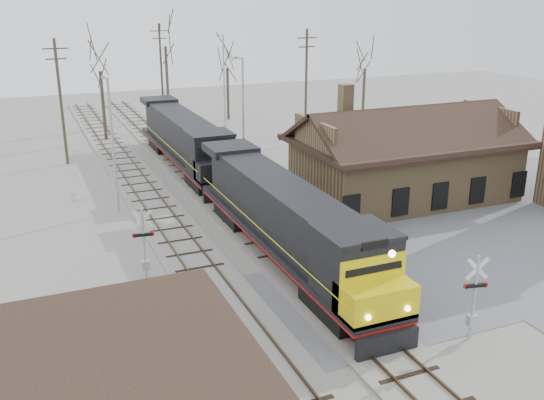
% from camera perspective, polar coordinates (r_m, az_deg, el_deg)
% --- Properties ---
extents(ground, '(140.00, 140.00, 0.00)m').
position_cam_1_polar(ground, '(28.20, 5.71, -9.84)').
color(ground, gray).
rests_on(ground, ground).
extents(road, '(60.00, 9.00, 0.03)m').
position_cam_1_polar(road, '(28.19, 5.71, -9.81)').
color(road, slate).
rests_on(road, ground).
extents(track_main, '(3.40, 90.00, 0.24)m').
position_cam_1_polar(track_main, '(40.84, -4.30, -0.47)').
color(track_main, gray).
rests_on(track_main, ground).
extents(track_siding, '(3.40, 90.00, 0.24)m').
position_cam_1_polar(track_siding, '(39.74, -10.45, -1.29)').
color(track_siding, gray).
rests_on(track_siding, ground).
extents(depot, '(15.20, 9.31, 7.90)m').
position_cam_1_polar(depot, '(42.83, 12.36, 3.33)').
color(depot, olive).
rests_on(depot, ground).
extents(locomotive_lead, '(2.98, 19.95, 4.43)m').
position_cam_1_polar(locomotive_lead, '(31.21, 1.59, -2.16)').
color(locomotive_lead, black).
rests_on(locomotive_lead, ground).
extents(locomotive_trailing, '(2.98, 19.95, 4.19)m').
position_cam_1_polar(locomotive_trailing, '(49.56, -8.14, 5.55)').
color(locomotive_trailing, black).
rests_on(locomotive_trailing, ground).
extents(crossbuck_near, '(1.04, 0.34, 3.70)m').
position_cam_1_polar(crossbuck_near, '(26.10, 18.47, -8.91)').
color(crossbuck_near, '#A5A8AD').
rests_on(crossbuck_near, ground).
extents(crossbuck_far, '(1.08, 0.28, 3.80)m').
position_cam_1_polar(crossbuck_far, '(30.19, -11.94, -4.39)').
color(crossbuck_far, '#A5A8AD').
rests_on(crossbuck_far, ground).
extents(streetlight_a, '(0.25, 2.04, 8.69)m').
position_cam_1_polar(streetlight_a, '(39.74, -14.82, 5.64)').
color(streetlight_a, '#A5A8AD').
rests_on(streetlight_a, ground).
extents(streetlight_b, '(0.25, 2.04, 8.80)m').
position_cam_1_polar(streetlight_b, '(49.81, -2.79, 8.84)').
color(streetlight_b, '#A5A8AD').
rests_on(streetlight_b, ground).
extents(streetlight_c, '(0.25, 2.04, 9.74)m').
position_cam_1_polar(streetlight_c, '(63.45, -4.57, 11.37)').
color(streetlight_c, '#A5A8AD').
rests_on(streetlight_c, ground).
extents(utility_pole_a, '(2.00, 0.24, 10.26)m').
position_cam_1_polar(utility_pole_a, '(52.73, -19.26, 8.85)').
color(utility_pole_a, '#382D23').
rests_on(utility_pole_a, ground).
extents(utility_pole_b, '(2.00, 0.24, 10.57)m').
position_cam_1_polar(utility_pole_b, '(70.38, -10.37, 11.93)').
color(utility_pole_b, '#382D23').
rests_on(utility_pole_b, ground).
extents(utility_pole_c, '(2.00, 0.24, 10.56)m').
position_cam_1_polar(utility_pole_c, '(57.94, 3.23, 10.80)').
color(utility_pole_c, '#382D23').
rests_on(utility_pole_c, ground).
extents(tree_b, '(4.43, 4.43, 10.86)m').
position_cam_1_polar(tree_b, '(60.65, -15.96, 12.59)').
color(tree_b, '#382D23').
rests_on(tree_b, ground).
extents(tree_c, '(5.43, 5.43, 13.31)m').
position_cam_1_polar(tree_c, '(69.51, -10.07, 15.16)').
color(tree_c, '#382D23').
rests_on(tree_c, ground).
extents(tree_d, '(3.84, 3.84, 9.41)m').
position_cam_1_polar(tree_d, '(69.18, -4.25, 13.04)').
color(tree_d, '#382D23').
rests_on(tree_d, ground).
extents(tree_e, '(3.97, 3.97, 9.73)m').
position_cam_1_polar(tree_e, '(67.62, 8.77, 12.94)').
color(tree_e, '#382D23').
rests_on(tree_e, ground).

